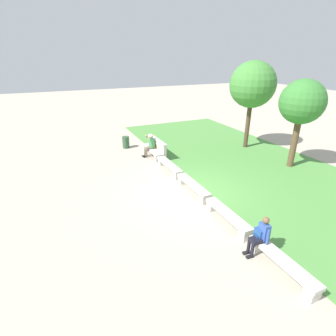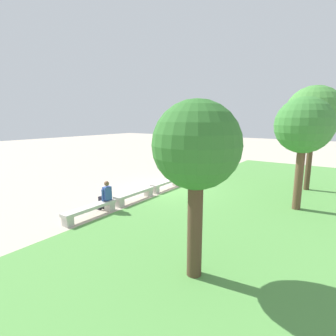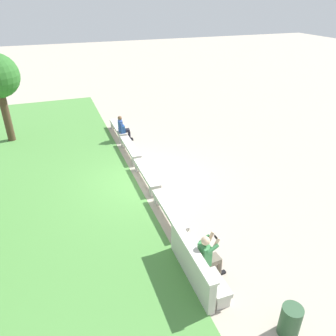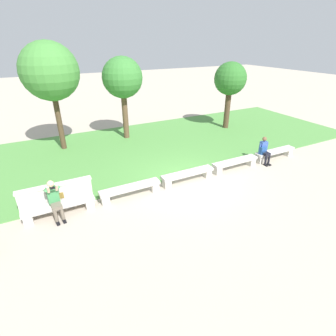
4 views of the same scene
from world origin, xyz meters
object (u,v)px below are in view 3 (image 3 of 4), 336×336
Objects in this scene: bench_end at (118,129)px; bench_far at (130,148)px; bench_main at (203,265)px; bench_near at (169,211)px; backpack at (123,129)px; bench_mid at (147,174)px; person_photographer at (209,254)px; trash_bin at (290,321)px; person_distant at (123,128)px.

bench_far is at bearing 180.00° from bench_end.
bench_main is 1.00× the size of bench_near.
backpack is (6.55, -0.04, 0.32)m from bench_near.
bench_near is at bearing 180.00° from bench_mid.
backpack is (4.06, -0.04, 0.32)m from bench_mid.
person_photographer is (-7.56, -0.08, 0.43)m from bench_far.
bench_far is 7.58m from person_photographer.
backpack is at bearing 4.91° from trash_bin.
trash_bin reaches higher than bench_end.
bench_main is 1.00× the size of bench_far.
bench_main is 2.33m from trash_bin.
person_distant is (-0.84, -0.07, 0.36)m from bench_end.
bench_near is 1.83× the size of person_distant.
bench_end is 12.10m from trash_bin.
bench_main is 1.00× the size of bench_end.
bench_far is 1.74× the size of person_photographer.
trash_bin is (-11.14, -0.96, -0.25)m from backpack.
backpack reaches higher than trash_bin.
backpack reaches higher than bench_near.
bench_near is 6.56m from backpack.
bench_mid and bench_far have the same top height.
person_photographer is at bearing -179.13° from bench_mid.
backpack reaches higher than bench_far.
bench_end is 0.91m from person_distant.
bench_near is at bearing 179.43° from person_distant.
bench_near is 2.62m from person_photographer.
bench_end is 5.37× the size of backpack.
person_distant is (6.64, -0.07, 0.36)m from bench_near.
person_distant is (9.22, 0.01, -0.06)m from person_photographer.
person_distant is at bearing -0.57° from bench_near.
bench_main is 3.07× the size of trash_bin.
bench_main is at bearing 180.00° from bench_near.
person_photographer is 1.05× the size of person_distant.
bench_near and bench_far have the same top height.
bench_far is at bearing 0.00° from bench_near.
trash_bin is at bearing -154.62° from bench_main.
bench_near is at bearing 180.00° from bench_end.
bench_mid is at bearing 180.00° from bench_far.
backpack is (9.13, 0.04, -0.11)m from person_photographer.
bench_end is (9.96, 0.00, 0.00)m from bench_main.
bench_main is 1.74× the size of person_photographer.
backpack is at bearing 0.24° from person_photographer.
bench_mid is (2.49, 0.00, 0.00)m from bench_near.
bench_end is at bearing 0.00° from bench_main.
person_photographer is at bearing -178.29° from bench_near.
bench_far is at bearing 0.00° from bench_mid.
bench_far is 1.60m from backpack.
bench_far is 5.37× the size of backpack.
bench_mid is (4.98, 0.00, 0.00)m from bench_main.
backpack is at bearing -177.54° from bench_end.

